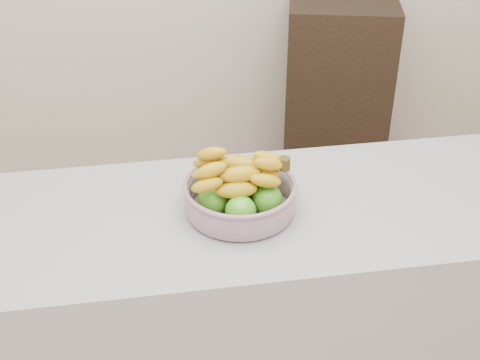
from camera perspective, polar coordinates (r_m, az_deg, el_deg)
name	(u,v)px	position (r m, az deg, el deg)	size (l,w,h in m)	color
counter	(241,328)	(2.12, 0.09, -12.52)	(2.00, 0.60, 0.90)	#A0A1A9
cabinet	(337,90)	(3.52, 8.26, 7.58)	(0.52, 0.42, 0.94)	black
fruit_bowl	(240,194)	(1.80, -0.02, -1.17)	(0.31, 0.31, 0.17)	#9AA5B8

